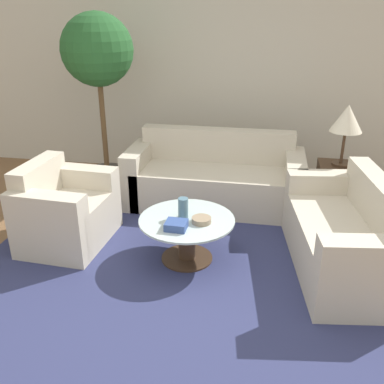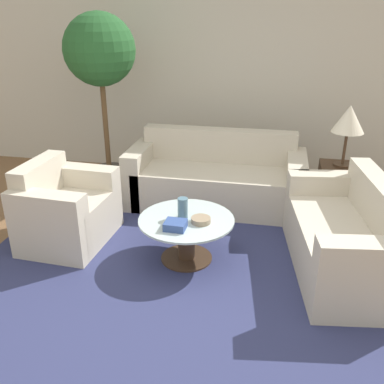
# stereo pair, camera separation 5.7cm
# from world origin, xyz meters

# --- Properties ---
(ground_plane) EXTENTS (14.00, 14.00, 0.00)m
(ground_plane) POSITION_xyz_m (0.00, 0.00, 0.00)
(ground_plane) COLOR brown
(wall_back) EXTENTS (10.00, 0.06, 2.60)m
(wall_back) POSITION_xyz_m (0.00, 2.95, 1.30)
(wall_back) COLOR beige
(wall_back) RESTS_ON ground_plane
(rug) EXTENTS (3.61, 3.33, 0.01)m
(rug) POSITION_xyz_m (-0.14, 0.65, 0.00)
(rug) COLOR navy
(rug) RESTS_ON ground_plane
(sofa_main) EXTENTS (1.94, 0.76, 0.82)m
(sofa_main) POSITION_xyz_m (-0.06, 1.88, 0.29)
(sofa_main) COLOR beige
(sofa_main) RESTS_ON ground_plane
(armchair) EXTENTS (0.75, 0.92, 0.79)m
(armchair) POSITION_xyz_m (-1.36, 0.77, 0.29)
(armchair) COLOR beige
(armchair) RESTS_ON ground_plane
(loveseat) EXTENTS (0.93, 1.57, 0.80)m
(loveseat) POSITION_xyz_m (1.23, 0.76, 0.29)
(loveseat) COLOR beige
(loveseat) RESTS_ON ground_plane
(coffee_table) EXTENTS (0.83, 0.83, 0.40)m
(coffee_table) POSITION_xyz_m (-0.14, 0.65, 0.26)
(coffee_table) COLOR #422D1E
(coffee_table) RESTS_ON ground_plane
(side_table) EXTENTS (0.42, 0.42, 0.58)m
(side_table) POSITION_xyz_m (1.25, 1.79, 0.29)
(side_table) COLOR #422D1E
(side_table) RESTS_ON ground_plane
(table_lamp) EXTENTS (0.32, 0.32, 0.63)m
(table_lamp) POSITION_xyz_m (1.25, 1.79, 1.06)
(table_lamp) COLOR #422D1E
(table_lamp) RESTS_ON side_table
(potted_plant) EXTENTS (0.79, 0.79, 2.06)m
(potted_plant) POSITION_xyz_m (-1.40, 2.03, 1.52)
(potted_plant) COLOR #3D3833
(potted_plant) RESTS_ON ground_plane
(vase) EXTENTS (0.09, 0.09, 0.18)m
(vase) POSITION_xyz_m (-0.18, 0.67, 0.50)
(vase) COLOR slate
(vase) RESTS_ON coffee_table
(bowl) EXTENTS (0.17, 0.17, 0.05)m
(bowl) POSITION_xyz_m (-0.01, 0.61, 0.43)
(bowl) COLOR gray
(bowl) RESTS_ON coffee_table
(book_stack) EXTENTS (0.18, 0.16, 0.07)m
(book_stack) POSITION_xyz_m (-0.19, 0.46, 0.44)
(book_stack) COLOR #334C8C
(book_stack) RESTS_ON coffee_table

